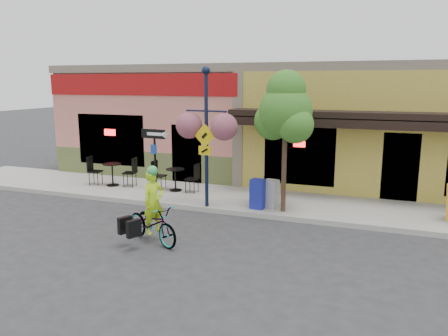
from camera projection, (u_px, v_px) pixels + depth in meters
name	position (u px, v px, depth m)	size (l,w,h in m)	color
ground	(232.00, 221.00, 12.30)	(90.00, 90.00, 0.00)	#2D2D30
sidewalk	(253.00, 201.00, 14.13)	(24.00, 3.00, 0.15)	#9E9B93
curb	(239.00, 213.00, 12.79)	(24.00, 0.12, 0.15)	#A8A59E
building	(290.00, 120.00, 18.76)	(18.20, 8.20, 4.50)	#CA7163
bicycle	(152.00, 223.00, 10.59)	(0.64, 1.82, 0.96)	maroon
cyclist_rider	(154.00, 212.00, 10.51)	(0.57, 0.37, 1.55)	#ACE017
lamp_post	(206.00, 138.00, 12.82)	(1.33, 0.53, 4.15)	#101934
one_way_sign	(155.00, 166.00, 13.60)	(0.87, 0.19, 2.28)	black
cafe_set_left	(112.00, 171.00, 15.75)	(1.77, 0.89, 1.06)	black
cafe_set_right	(175.00, 176.00, 15.01)	(1.69, 0.85, 1.01)	black
newspaper_box_blue	(258.00, 194.00, 12.92)	(0.40, 0.35, 0.88)	#19229A
newspaper_box_grey	(271.00, 194.00, 13.06)	(0.39, 0.35, 0.83)	#ABABAB
street_tree	(285.00, 142.00, 12.32)	(1.60, 1.60, 4.09)	#3D7A26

